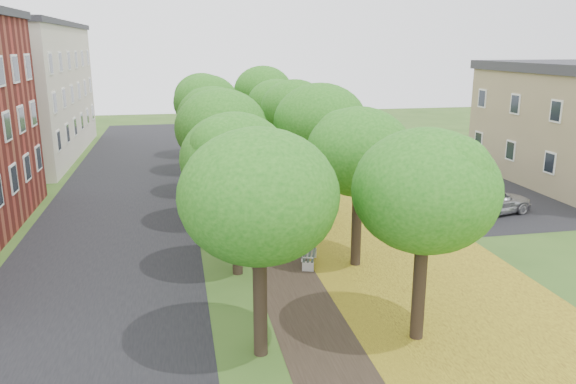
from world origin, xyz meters
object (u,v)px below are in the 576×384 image
car_grey (452,190)px  car_white (407,166)px  bench (308,255)px  car_silver (491,200)px  car_red (471,196)px

car_grey → car_white: (0.00, 6.52, -0.02)m
car_grey → bench: bearing=138.1°
car_silver → car_white: (-0.74, 9.34, -0.12)m
car_grey → car_silver: bearing=-154.2°
car_silver → car_white: size_ratio=0.96×
bench → car_silver: (11.02, 4.92, 0.36)m
bench → car_white: bearing=-17.6°
car_white → car_silver: bearing=161.5°
car_silver → bench: bearing=100.9°
car_red → car_grey: size_ratio=0.83×
bench → car_grey: car_grey is taller
bench → car_grey: (10.28, 7.74, 0.26)m
car_red → car_grey: (-0.40, 1.37, 0.04)m
car_silver → car_grey: size_ratio=0.98×
car_grey → car_white: bearing=11.1°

